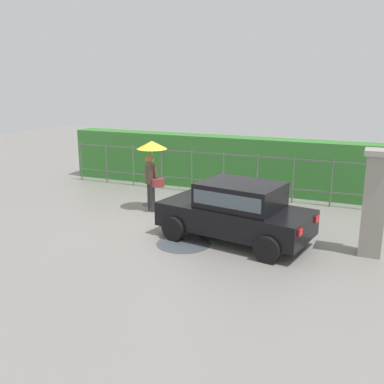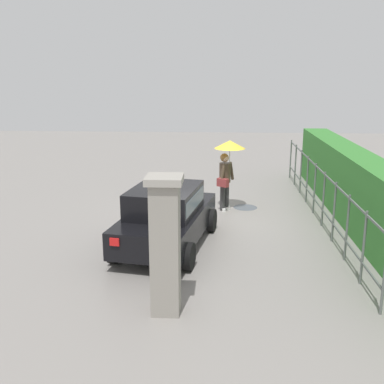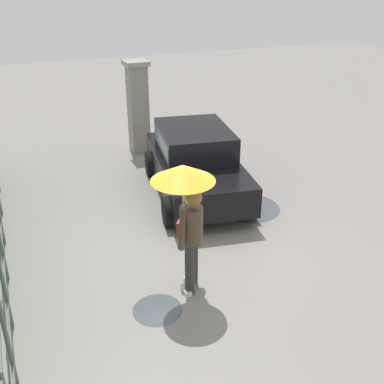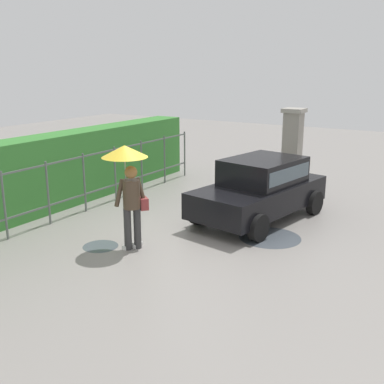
# 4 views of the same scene
# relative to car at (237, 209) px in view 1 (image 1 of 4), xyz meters

# --- Properties ---
(ground_plane) EXTENTS (40.00, 40.00, 0.00)m
(ground_plane) POSITION_rel_car_xyz_m (-1.88, 0.70, -0.80)
(ground_plane) COLOR gray
(car) EXTENTS (3.94, 2.37, 1.48)m
(car) POSITION_rel_car_xyz_m (0.00, 0.00, 0.00)
(car) COLOR black
(car) RESTS_ON ground
(pedestrian) EXTENTS (0.91, 0.91, 2.12)m
(pedestrian) POSITION_rel_car_xyz_m (-3.14, 1.48, 0.75)
(pedestrian) COLOR #333333
(pedestrian) RESTS_ON ground
(gate_pillar) EXTENTS (0.60, 0.60, 2.42)m
(gate_pillar) POSITION_rel_car_xyz_m (3.07, 0.34, 0.44)
(gate_pillar) COLOR gray
(gate_pillar) RESTS_ON ground
(fence_section) EXTENTS (10.70, 0.05, 1.50)m
(fence_section) POSITION_rel_car_xyz_m (-2.36, 4.04, 0.02)
(fence_section) COLOR #59605B
(fence_section) RESTS_ON ground
(hedge_row) EXTENTS (11.65, 0.90, 1.90)m
(hedge_row) POSITION_rel_car_xyz_m (-2.36, 5.01, 0.15)
(hedge_row) COLOR #387F33
(hedge_row) RESTS_ON ground
(puddle_near) EXTENTS (1.34, 1.34, 0.00)m
(puddle_near) POSITION_rel_car_xyz_m (-1.10, -0.73, -0.80)
(puddle_near) COLOR #4C545B
(puddle_near) RESTS_ON ground
(puddle_far) EXTENTS (0.73, 0.73, 0.00)m
(puddle_far) POSITION_rel_car_xyz_m (-3.41, 2.06, -0.80)
(puddle_far) COLOR #4C545B
(puddle_far) RESTS_ON ground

